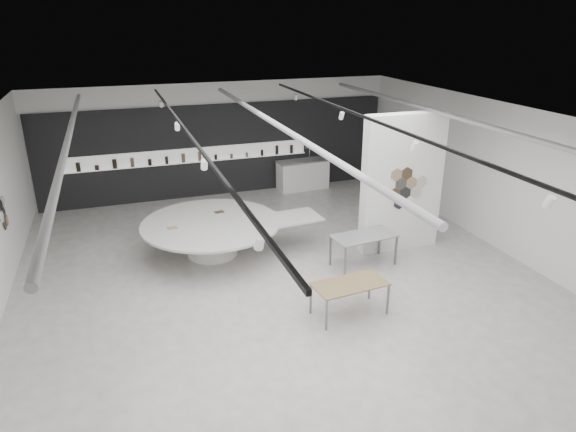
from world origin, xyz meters
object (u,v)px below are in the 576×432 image
object	(u,v)px
sample_table_wood	(350,286)
kitchen_counter	(303,175)
display_island	(215,233)
sample_table_stone	(364,238)
partition_column	(402,183)

from	to	relation	value
sample_table_wood	kitchen_counter	bearing A→B (deg)	76.11
display_island	sample_table_stone	bearing A→B (deg)	-33.60
display_island	sample_table_stone	size ratio (longest dim) A/B	2.91
sample_table_wood	sample_table_stone	world-z (taller)	sample_table_stone
sample_table_wood	sample_table_stone	bearing A→B (deg)	56.18
partition_column	kitchen_counter	xyz separation A→B (m)	(-0.65, 5.51, -1.28)
partition_column	kitchen_counter	world-z (taller)	partition_column
partition_column	display_island	xyz separation A→B (m)	(-4.70, 1.17, -1.21)
kitchen_counter	sample_table_stone	bearing A→B (deg)	-100.91
partition_column	sample_table_wood	xyz separation A→B (m)	(-2.65, -2.59, -1.14)
sample_table_stone	kitchen_counter	distance (m)	6.20
kitchen_counter	sample_table_wood	bearing A→B (deg)	-108.28
partition_column	sample_table_stone	xyz separation A→B (m)	(-1.35, -0.65, -1.06)
display_island	kitchen_counter	size ratio (longest dim) A/B	2.53
sample_table_wood	display_island	bearing A→B (deg)	118.59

